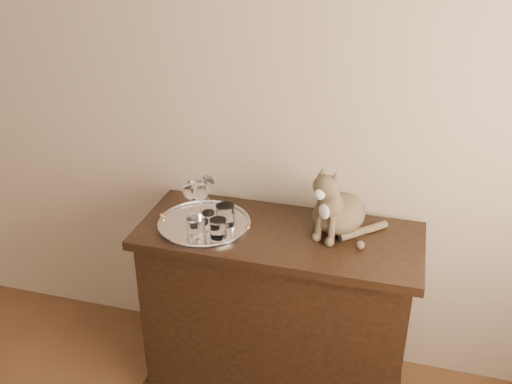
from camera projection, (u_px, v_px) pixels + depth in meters
wall_back at (168, 85)px, 2.58m from camera, size 4.00×0.10×2.70m
sideboard at (277, 312)px, 2.59m from camera, size 1.20×0.50×0.85m
tray at (204, 224)px, 2.45m from camera, size 0.40×0.40×0.01m
wine_glass_a at (191, 200)px, 2.46m from camera, size 0.07×0.07×0.18m
wine_glass_b at (207, 195)px, 2.49m from camera, size 0.07×0.07×0.18m
wine_glass_d at (200, 201)px, 2.42m from camera, size 0.08×0.08×0.20m
tumbler_a at (218, 228)px, 2.33m from camera, size 0.07×0.07×0.08m
tumbler_b at (196, 227)px, 2.34m from camera, size 0.07×0.07×0.08m
tumbler_c at (225, 215)px, 2.42m from camera, size 0.08×0.08×0.09m
cat at (340, 196)px, 2.34m from camera, size 0.41×0.40×0.32m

